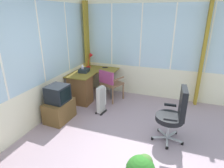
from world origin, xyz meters
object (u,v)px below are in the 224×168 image
object	(u,v)px
wooden_armchair	(109,81)
paper_tray	(84,70)
space_heater	(101,99)
desk	(82,87)
tv_on_stand	(59,105)
desk_lamp	(91,58)
office_chair	(175,113)
spray_bottle	(83,68)
tv_remote	(105,67)

from	to	relation	value
wooden_armchair	paper_tray	bearing A→B (deg)	93.80
space_heater	desk	bearing A→B (deg)	64.30
space_heater	tv_on_stand	bearing A→B (deg)	130.85
desk_lamp	tv_on_stand	distance (m)	1.90
desk_lamp	paper_tray	distance (m)	0.60
paper_tray	office_chair	size ratio (longest dim) A/B	0.29
space_heater	desk_lamp	bearing A→B (deg)	35.05
desk	space_heater	distance (m)	0.79
desk	spray_bottle	world-z (taller)	spray_bottle
desk_lamp	spray_bottle	distance (m)	0.58
desk_lamp	tv_on_stand	size ratio (longest dim) A/B	0.50
desk	office_chair	size ratio (longest dim) A/B	1.23
spray_bottle	tv_on_stand	distance (m)	1.33
desk	spray_bottle	xyz separation A→B (m)	(0.26, 0.09, 0.44)
paper_tray	space_heater	bearing A→B (deg)	-128.82
wooden_armchair	office_chair	size ratio (longest dim) A/B	0.82
wooden_armchair	space_heater	world-z (taller)	wooden_armchair
tv_remote	wooden_armchair	size ratio (longest dim) A/B	0.17
desk_lamp	space_heater	distance (m)	1.57
desk	spray_bottle	distance (m)	0.52
desk_lamp	tv_remote	xyz separation A→B (m)	(0.02, -0.43, -0.26)
tv_on_stand	space_heater	bearing A→B (deg)	-49.15
paper_tray	tv_on_stand	world-z (taller)	paper_tray
desk	wooden_armchair	size ratio (longest dim) A/B	1.50
paper_tray	wooden_armchair	xyz separation A→B (m)	(0.05, -0.69, -0.23)
desk	wooden_armchair	xyz separation A→B (m)	(0.31, -0.65, 0.15)
wooden_armchair	tv_on_stand	distance (m)	1.46
tv_remote	office_chair	distance (m)	2.65
desk	paper_tray	distance (m)	0.47
office_chair	paper_tray	bearing A→B (deg)	64.51
desk	desk_lamp	bearing A→B (deg)	7.29
desk_lamp	tv_remote	size ratio (longest dim) A/B	2.70
desk	tv_remote	world-z (taller)	tv_remote
tv_on_stand	wooden_armchair	bearing A→B (deg)	-27.57
tv_remote	space_heater	distance (m)	1.30
tv_remote	spray_bottle	bearing A→B (deg)	123.59
tv_on_stand	desk	bearing A→B (deg)	-1.31
desk	office_chair	world-z (taller)	office_chair
desk_lamp	tv_on_stand	xyz separation A→B (m)	(-1.78, -0.08, -0.66)
tv_remote	space_heater	bearing A→B (deg)	177.47
paper_tray	spray_bottle	bearing A→B (deg)	92.59
desk_lamp	paper_tray	world-z (taller)	desk_lamp
desk	tv_on_stand	xyz separation A→B (m)	(-0.97, 0.02, -0.05)
desk	wooden_armchair	distance (m)	0.73
tv_remote	tv_on_stand	size ratio (longest dim) A/B	0.19
desk_lamp	spray_bottle	world-z (taller)	desk_lamp
tv_remote	spray_bottle	world-z (taller)	spray_bottle
spray_bottle	tv_on_stand	world-z (taller)	spray_bottle
desk	desk_lamp	distance (m)	1.02
space_heater	paper_tray	bearing A→B (deg)	51.18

